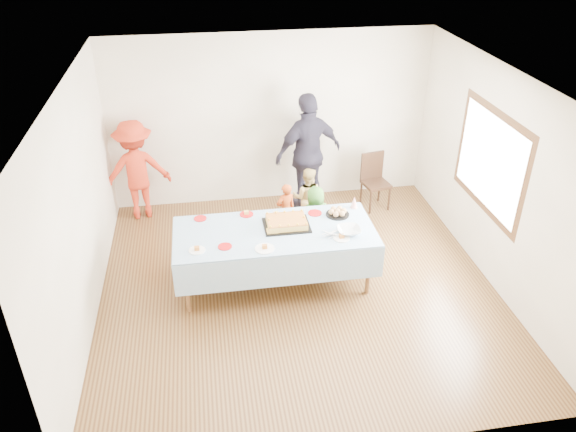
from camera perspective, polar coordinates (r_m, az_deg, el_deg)
name	(u,v)px	position (r m, az deg, el deg)	size (l,w,h in m)	color
ground	(298,286)	(7.34, 0.99, -7.08)	(5.00, 5.00, 0.00)	#452813
room_walls	(304,161)	(6.44, 1.60, 5.64)	(5.04, 5.04, 2.72)	#BFB49C
party_table	(275,235)	(7.01, -1.36, -1.90)	(2.50, 1.10, 0.78)	brown
birthday_cake	(287,223)	(7.05, -0.15, -0.68)	(0.58, 0.44, 0.10)	black
rolls_tray	(338,212)	(7.32, 5.06, 0.37)	(0.31, 0.31, 0.09)	black
punch_bowl	(349,231)	(6.95, 6.20, -1.50)	(0.29, 0.29, 0.07)	silver
party_hat	(354,202)	(7.50, 6.74, 1.39)	(0.10, 0.10, 0.16)	white
fork_pile	(331,233)	(6.90, 4.42, -1.70)	(0.24, 0.18, 0.07)	white
plate_red_far_a	(200,218)	(7.31, -8.91, -0.25)	(0.16, 0.16, 0.01)	red
plate_red_far_b	(247,214)	(7.34, -4.24, 0.17)	(0.18, 0.18, 0.01)	red
plate_red_far_c	(276,215)	(7.29, -1.21, 0.05)	(0.16, 0.16, 0.01)	red
plate_red_far_d	(315,213)	(7.35, 2.75, 0.30)	(0.18, 0.18, 0.01)	red
plate_red_near	(225,247)	(6.71, -6.42, -3.10)	(0.17, 0.17, 0.01)	red
plate_white_left	(197,250)	(6.68, -9.22, -3.46)	(0.20, 0.20, 0.01)	white
plate_white_mid	(265,249)	(6.63, -2.38, -3.33)	(0.24, 0.24, 0.01)	white
plate_white_right	(342,238)	(6.85, 5.46, -2.24)	(0.20, 0.20, 0.01)	white
dining_chair	(374,177)	(9.04, 8.74, 3.90)	(0.45, 0.45, 0.89)	black
toddler_left	(286,210)	(8.17, -0.23, 0.63)	(0.30, 0.20, 0.83)	#C34818
toddler_mid	(315,217)	(7.88, 2.79, -0.15)	(0.46, 0.30, 0.94)	#387326
toddler_right	(307,197)	(8.40, 1.99, 1.92)	(0.46, 0.36, 0.94)	tan
adult_left	(136,170)	(8.82, -15.14, 4.53)	(1.01, 0.58, 1.56)	red
adult_right	(308,153)	(8.67, 2.08, 6.38)	(1.11, 0.46, 1.90)	#292634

